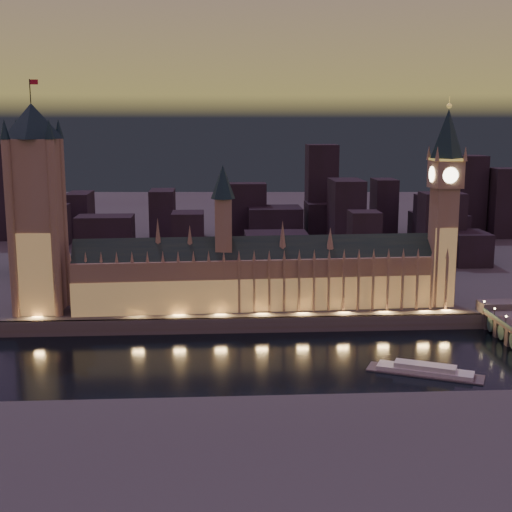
{
  "coord_description": "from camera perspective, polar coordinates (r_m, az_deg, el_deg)",
  "views": [
    {
      "loc": [
        -17.31,
        -316.24,
        110.19
      ],
      "look_at": [
        5.0,
        55.0,
        38.0
      ],
      "focal_mm": 50.0,
      "sensor_mm": 36.0,
      "label": 1
    }
  ],
  "objects": [
    {
      "name": "ground_plane",
      "position": [
        335.33,
        -0.29,
        -8.2
      ],
      "size": [
        2000.0,
        2000.0,
        0.0
      ],
      "primitive_type": "plane",
      "color": "black",
      "rests_on": "ground"
    },
    {
      "name": "victoria_tower",
      "position": [
        391.59,
        -17.16,
        4.37
      ],
      "size": [
        31.68,
        31.68,
        121.68
      ],
      "color": "#9C7452",
      "rests_on": "north_bank"
    },
    {
      "name": "north_bank",
      "position": [
        843.13,
        -2.24,
        3.74
      ],
      "size": [
        2000.0,
        960.0,
        8.0
      ],
      "primitive_type": "cube",
      "color": "#3F383B",
      "rests_on": "ground"
    },
    {
      "name": "city_backdrop",
      "position": [
        572.31,
        2.02,
        3.05
      ],
      "size": [
        480.05,
        215.63,
        81.58
      ],
      "color": "black",
      "rests_on": "north_bank"
    },
    {
      "name": "embankment_wall",
      "position": [
        373.09,
        -0.64,
        -5.55
      ],
      "size": [
        2000.0,
        2.5,
        8.0
      ],
      "primitive_type": "cube",
      "color": "brown",
      "rests_on": "ground"
    },
    {
      "name": "palace_of_westminster",
      "position": [
        387.93,
        0.22,
        -1.49
      ],
      "size": [
        202.0,
        28.75,
        78.0
      ],
      "color": "#9C7452",
      "rests_on": "north_bank"
    },
    {
      "name": "river_boat",
      "position": [
        324.42,
        13.36,
        -8.89
      ],
      "size": [
        50.36,
        31.52,
        4.5
      ],
      "color": "brown",
      "rests_on": "ground"
    },
    {
      "name": "elizabeth_tower",
      "position": [
        400.27,
        14.88,
        5.05
      ],
      "size": [
        18.0,
        18.0,
        113.44
      ],
      "color": "#9C7452",
      "rests_on": "north_bank"
    }
  ]
}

